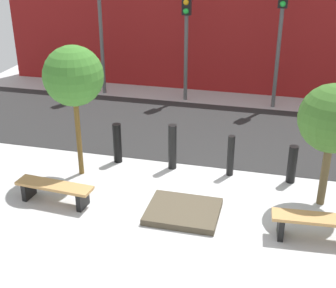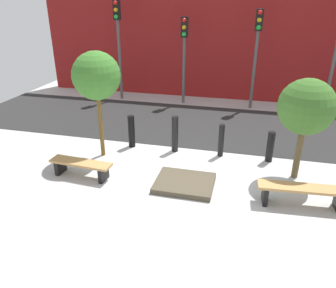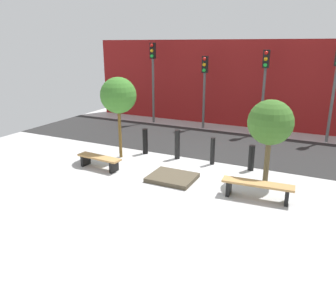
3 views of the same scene
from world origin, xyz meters
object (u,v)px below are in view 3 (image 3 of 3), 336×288
bench_left (99,160)px  traffic_light_east (336,78)px  tree_behind_left_bench (118,96)px  planter_bed (172,178)px  bollard_right (251,158)px  bollard_far_left (145,141)px  traffic_light_mid_east (265,77)px  bollard_center (213,151)px  traffic_light_west (153,69)px  traffic_light_mid_west (204,79)px  tree_behind_right_bench (270,123)px  bench_right (257,187)px  bollard_left (177,144)px

bench_left → traffic_light_east: traffic_light_east is taller
tree_behind_left_bench → bench_left: bearing=-90.0°
bench_left → planter_bed: size_ratio=1.17×
bollard_right → planter_bed: bearing=-137.3°
bollard_far_left → traffic_light_mid_east: 6.24m
bollard_center → traffic_light_east: bearing=53.4°
tree_behind_left_bench → bollard_far_left: size_ratio=3.03×
bench_left → traffic_light_west: size_ratio=0.40×
bollard_far_left → traffic_light_mid_east: bearing=54.4°
bollard_center → traffic_light_mid_west: size_ratio=0.27×
tree_behind_left_bench → bollard_right: (4.63, 0.76, -1.85)m
tree_behind_right_bench → tree_behind_left_bench: bearing=180.0°
tree_behind_right_bench → traffic_light_mid_east: size_ratio=0.66×
bench_left → planter_bed: bearing=8.6°
tree_behind_right_bench → traffic_light_west: 8.85m
bench_right → traffic_light_mid_west: 8.19m
planter_bed → traffic_light_mid_east: traffic_light_mid_east is taller
tree_behind_left_bench → traffic_light_east: (6.84, 5.54, 0.43)m
tree_behind_left_bench → traffic_light_mid_east: traffic_light_mid_east is taller
bollard_right → traffic_light_west: bearing=142.5°
tree_behind_left_bench → traffic_light_east: bearing=39.0°
bollard_left → traffic_light_east: traffic_light_east is taller
planter_bed → bollard_center: size_ratio=1.46×
bench_right → traffic_light_mid_west: (-4.02, 6.83, 2.07)m
tree_behind_right_bench → bollard_far_left: 4.88m
tree_behind_right_bench → bollard_far_left: bearing=170.6°
traffic_light_mid_east → bollard_right: bearing=-82.8°
traffic_light_mid_west → bollard_right: bearing=-54.4°
traffic_light_mid_east → tree_behind_left_bench: bearing=-126.0°
planter_bed → bollard_center: (0.67, 1.85, 0.41)m
planter_bed → traffic_light_mid_east: 7.24m
bollard_right → traffic_light_mid_west: size_ratio=0.25×
bench_right → bollard_right: size_ratio=2.22×
bollard_left → traffic_light_east: (4.89, 4.78, 2.17)m
tree_behind_left_bench → bollard_center: (3.29, 0.76, -1.80)m
traffic_light_west → traffic_light_mid_west: traffic_light_west is taller
traffic_light_west → traffic_light_mid_east: (5.63, -0.00, -0.19)m
bench_left → planter_bed: (2.62, 0.20, -0.24)m
bench_left → traffic_light_east: 9.96m
planter_bed → traffic_light_east: (4.22, 6.63, 2.65)m
tree_behind_right_bench → bench_right: bearing=-90.0°
bench_left → bollard_far_left: bearing=77.7°
tree_behind_right_bench → traffic_light_mid_east: traffic_light_mid_east is taller
tree_behind_right_bench → bollard_right: 1.71m
planter_bed → bollard_far_left: size_ratio=1.44×
planter_bed → bollard_far_left: bearing=137.3°
planter_bed → bollard_right: (2.01, 1.85, 0.36)m
bollard_center → traffic_light_west: 7.22m
traffic_light_west → traffic_light_east: (8.44, -0.00, -0.09)m
planter_bed → traffic_light_west: (-4.22, 6.63, 2.74)m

